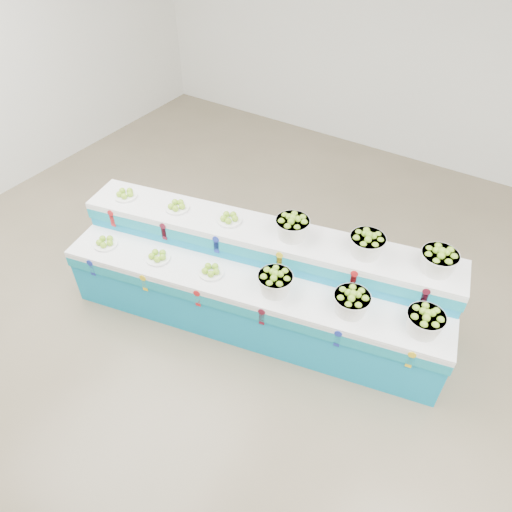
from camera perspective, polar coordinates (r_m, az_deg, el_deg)
name	(u,v)px	position (r m, az deg, el deg)	size (l,w,h in m)	color
ground	(260,390)	(4.71, 0.54, -15.88)	(10.00, 10.00, 0.00)	brown
back_wall	(460,31)	(7.52, 23.37, 23.65)	(10.00, 10.00, 0.00)	silver
display_stand	(256,282)	(4.91, 0.00, -3.13)	(3.94, 1.01, 1.02)	#1091C6
plate_lower_left	(105,242)	(5.23, -17.75, 1.66)	(0.25, 0.25, 0.09)	white
plate_lower_mid	(158,256)	(4.92, -11.78, 0.03)	(0.25, 0.25, 0.09)	white
plate_lower_right	(211,270)	(4.68, -5.45, -1.70)	(0.25, 0.25, 0.09)	white
basket_lower_left	(275,282)	(4.44, 2.33, -3.13)	(0.34, 0.34, 0.24)	silver
basket_lower_mid	(351,302)	(4.35, 11.45, -5.46)	(0.34, 0.34, 0.24)	silver
basket_lower_right	(425,321)	(4.37, 19.72, -7.45)	(0.34, 0.34, 0.24)	silver
plate_upper_left	(125,194)	(5.36, -15.52, 7.28)	(0.25, 0.25, 0.09)	white
plate_upper_mid	(177,206)	(5.05, -9.54, 6.03)	(0.25, 0.25, 0.09)	white
plate_upper_right	(229,218)	(4.82, -3.25, 4.63)	(0.25, 0.25, 0.09)	white
basket_upper_left	(292,227)	(4.60, 4.41, 3.56)	(0.34, 0.34, 0.24)	silver
basket_upper_mid	(367,244)	(4.50, 13.25, 1.45)	(0.34, 0.34, 0.24)	silver
basket_upper_right	(439,260)	(4.52, 21.18, -0.48)	(0.34, 0.34, 0.24)	silver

